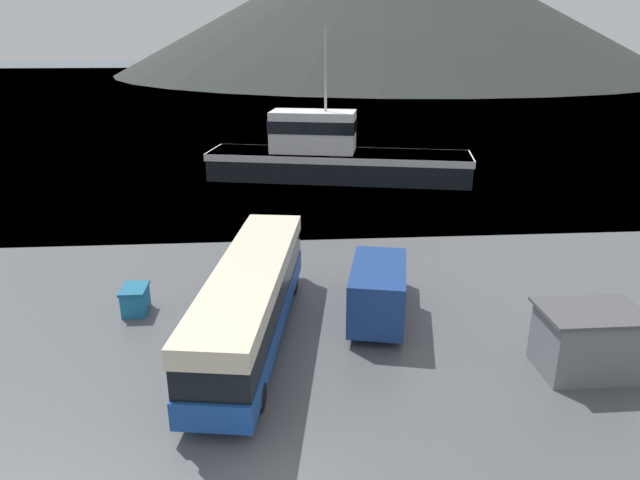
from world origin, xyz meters
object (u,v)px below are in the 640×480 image
tour_bus (251,298)px  delivery_van (379,287)px  fishing_boat (332,155)px  dock_kiosk (587,340)px  storage_bin (135,299)px

tour_bus → delivery_van: size_ratio=1.90×
delivery_van → fishing_boat: size_ratio=0.31×
fishing_boat → dock_kiosk: bearing=24.1°
fishing_boat → dock_kiosk: (6.08, -28.67, -0.76)m
dock_kiosk → delivery_van: bearing=144.3°
fishing_boat → dock_kiosk: size_ratio=6.19×
fishing_boat → delivery_van: bearing=11.2°
tour_bus → fishing_boat: bearing=86.7°
tour_bus → fishing_boat: size_ratio=0.59×
dock_kiosk → fishing_boat: bearing=102.0°
tour_bus → fishing_boat: fishing_boat is taller
fishing_boat → tour_bus: bearing=-0.1°
tour_bus → dock_kiosk: bearing=-6.0°
tour_bus → storage_bin: bearing=161.0°
tour_bus → storage_bin: (-5.02, 2.66, -1.18)m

